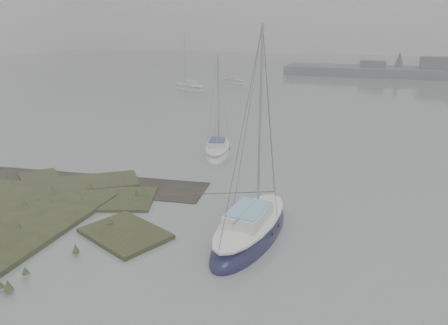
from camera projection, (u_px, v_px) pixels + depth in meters
ground at (271, 106)px, 45.94m from camera, size 160.00×160.00×0.00m
sailboat_main at (250, 231)px, 18.00m from camera, size 2.84×6.68×9.15m
sailboat_white at (218, 151)px, 29.29m from camera, size 2.77×5.22×7.02m
sailboat_far_a at (189, 88)px, 56.62m from camera, size 5.86×4.48×8.03m
sailboat_far_c at (234, 82)px, 63.07m from camera, size 4.60×3.83×6.44m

